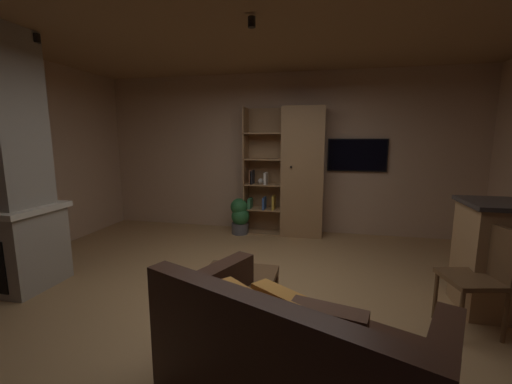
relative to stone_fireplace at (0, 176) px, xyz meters
name	(u,v)px	position (x,y,z in m)	size (l,w,h in m)	color
floor	(248,300)	(2.67, 0.24, -1.24)	(6.44, 5.23, 0.02)	#A37A4C
wall_back	(283,154)	(2.67, 2.88, 0.13)	(6.56, 0.06, 2.73)	tan
ceiling	(246,12)	(2.67, 0.24, 1.51)	(6.44, 5.23, 0.02)	#8E6B47
window_pane_back	(261,162)	(2.28, 2.85, -0.02)	(0.62, 0.01, 0.87)	white
stone_fireplace	(0,176)	(0.00, 0.00, 0.00)	(1.05, 0.78, 2.73)	gray
bookshelf_cabinet	(297,173)	(2.95, 2.61, -0.18)	(1.33, 0.41, 2.14)	#997047
leather_couch	(293,360)	(3.25, -0.99, -0.93)	(1.88, 1.50, 0.84)	#382116
coffee_table	(238,284)	(2.67, -0.14, -0.89)	(0.67, 0.59, 0.42)	brown
table_book_0	(247,273)	(2.75, -0.11, -0.80)	(0.11, 0.08, 0.03)	gold
dining_chair	(482,271)	(4.72, 0.13, -0.70)	(0.50, 0.50, 0.92)	brown
potted_floor_plant	(240,216)	(2.00, 2.42, -0.91)	(0.33, 0.33, 0.62)	#4C4C51
wall_mounted_tv	(357,155)	(3.91, 2.82, 0.13)	(0.95, 0.06, 0.54)	black
track_light_spot_0	(37,38)	(0.42, 0.24, 1.43)	(0.07, 0.07, 0.09)	black
track_light_spot_1	(252,22)	(2.71, 0.25, 1.43)	(0.07, 0.07, 0.09)	black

